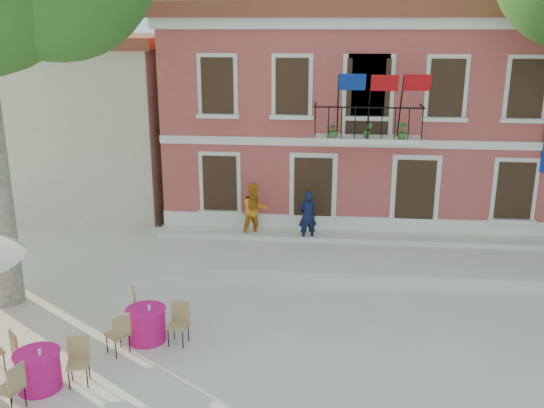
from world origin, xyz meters
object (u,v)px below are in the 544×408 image
Objects in this scene: pedestrian_navy at (307,216)px; pedestrian_orange at (255,211)px; cafe_table_0 at (38,369)px; cafe_table_1 at (146,323)px.

pedestrian_orange is at bearing -20.61° from pedestrian_navy.
cafe_table_0 is 0.98× the size of cafe_table_1.
cafe_table_1 is (1.53, 2.03, 0.00)m from cafe_table_0.
pedestrian_orange is (-1.67, 0.11, 0.08)m from pedestrian_navy.
pedestrian_orange is at bearing 68.71° from cafe_table_0.
cafe_table_0 is 2.54m from cafe_table_1.
pedestrian_navy is 6.93m from cafe_table_1.
pedestrian_navy is 0.87× the size of cafe_table_1.
pedestrian_navy is at bearing 61.18° from cafe_table_1.
cafe_table_0 is (-4.86, -8.07, -0.68)m from pedestrian_navy.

